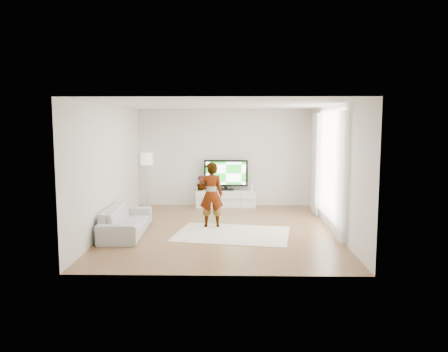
{
  "coord_description": "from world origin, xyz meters",
  "views": [
    {
      "loc": [
        0.25,
        -9.67,
        2.4
      ],
      "look_at": [
        0.05,
        0.4,
        1.18
      ],
      "focal_mm": 35.0,
      "sensor_mm": 36.0,
      "label": 1
    }
  ],
  "objects_px": {
    "television": "(226,174)",
    "floor_lamp": "(147,161)",
    "media_console": "(226,198)",
    "player": "(211,194)",
    "sofa": "(126,221)",
    "rug": "(232,234)"
  },
  "relations": [
    {
      "from": "rug",
      "to": "television",
      "type": "bearing_deg",
      "value": 93.38
    },
    {
      "from": "floor_lamp",
      "to": "player",
      "type": "bearing_deg",
      "value": -51.09
    },
    {
      "from": "rug",
      "to": "player",
      "type": "xyz_separation_m",
      "value": [
        -0.49,
        0.66,
        0.76
      ]
    },
    {
      "from": "media_console",
      "to": "rug",
      "type": "xyz_separation_m",
      "value": [
        0.19,
        -3.16,
        -0.23
      ]
    },
    {
      "from": "media_console",
      "to": "sofa",
      "type": "distance_m",
      "value": 3.84
    },
    {
      "from": "sofa",
      "to": "player",
      "type": "bearing_deg",
      "value": -70.79
    },
    {
      "from": "rug",
      "to": "floor_lamp",
      "type": "relative_size",
      "value": 1.55
    },
    {
      "from": "media_console",
      "to": "floor_lamp",
      "type": "distance_m",
      "value": 2.51
    },
    {
      "from": "rug",
      "to": "player",
      "type": "height_order",
      "value": "player"
    },
    {
      "from": "television",
      "to": "rug",
      "type": "distance_m",
      "value": 3.33
    },
    {
      "from": "player",
      "to": "floor_lamp",
      "type": "height_order",
      "value": "floor_lamp"
    },
    {
      "from": "player",
      "to": "sofa",
      "type": "height_order",
      "value": "player"
    },
    {
      "from": "media_console",
      "to": "television",
      "type": "height_order",
      "value": "television"
    },
    {
      "from": "floor_lamp",
      "to": "rug",
      "type": "bearing_deg",
      "value": -51.62
    },
    {
      "from": "player",
      "to": "sofa",
      "type": "distance_m",
      "value": 2.0
    },
    {
      "from": "sofa",
      "to": "floor_lamp",
      "type": "bearing_deg",
      "value": 0.78
    },
    {
      "from": "television",
      "to": "floor_lamp",
      "type": "distance_m",
      "value": 2.29
    },
    {
      "from": "media_console",
      "to": "player",
      "type": "bearing_deg",
      "value": -96.83
    },
    {
      "from": "player",
      "to": "television",
      "type": "bearing_deg",
      "value": -102.14
    },
    {
      "from": "media_console",
      "to": "rug",
      "type": "bearing_deg",
      "value": -86.59
    },
    {
      "from": "media_console",
      "to": "player",
      "type": "relative_size",
      "value": 1.13
    },
    {
      "from": "media_console",
      "to": "television",
      "type": "distance_m",
      "value": 0.71
    }
  ]
}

